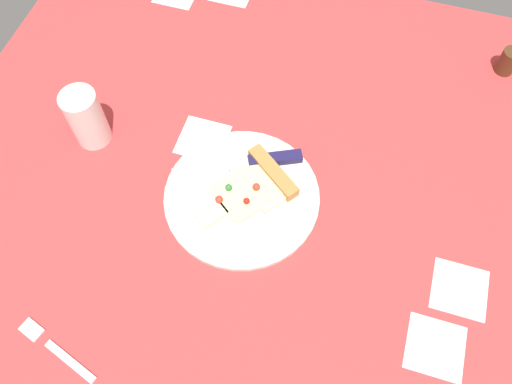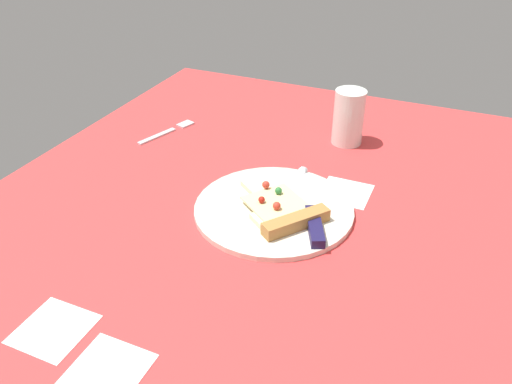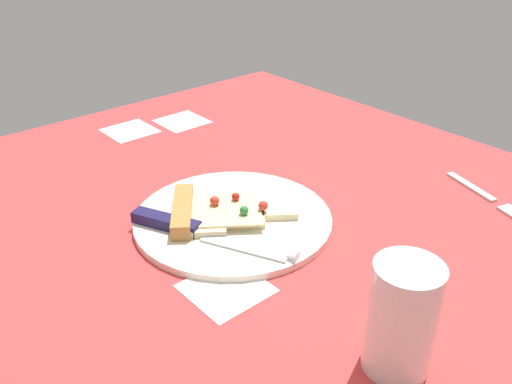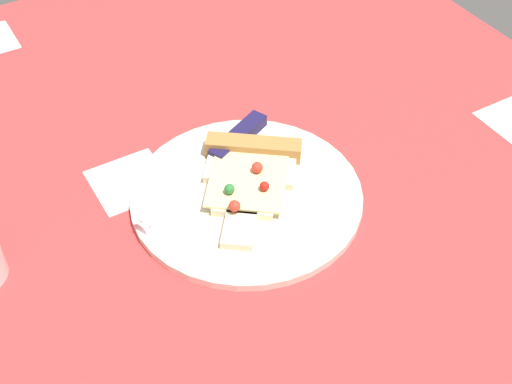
{
  "view_description": "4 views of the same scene",
  "coord_description": "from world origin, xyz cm",
  "views": [
    {
      "loc": [
        18.16,
        -44.6,
        82.99
      ],
      "look_at": [
        5.74,
        -3.54,
        3.05
      ],
      "focal_mm": 36.43,
      "sensor_mm": 36.0,
      "label": 1
    },
    {
      "loc": [
        73.14,
        23.14,
        51.79
      ],
      "look_at": [
        2.4,
        -7.65,
        2.61
      ],
      "focal_mm": 36.32,
      "sensor_mm": 36.0,
      "label": 2
    },
    {
      "loc": [
        -48.41,
        36.59,
        40.94
      ],
      "look_at": [
        2.79,
        -7.85,
        3.59
      ],
      "focal_mm": 38.17,
      "sensor_mm": 36.0,
      "label": 3
    },
    {
      "loc": [
        -25.63,
        -55.56,
        60.11
      ],
      "look_at": [
        2.92,
        -6.62,
        3.66
      ],
      "focal_mm": 48.96,
      "sensor_mm": 36.0,
      "label": 4
    }
  ],
  "objects": [
    {
      "name": "ground_plane",
      "position": [
        0.01,
        0.03,
        -1.5
      ],
      "size": [
        112.66,
        112.66,
        3.0
      ],
      "color": "#D13838",
      "rests_on": "ground"
    },
    {
      "name": "plate",
      "position": [
        3.19,
        -3.89,
        0.5
      ],
      "size": [
        27.92,
        27.92,
        1.0
      ],
      "primitive_type": "cylinder",
      "color": "silver",
      "rests_on": "ground_plane"
    },
    {
      "name": "pizza_slice",
      "position": [
        4.71,
        -1.87,
        1.81
      ],
      "size": [
        16.71,
        18.59,
        2.69
      ],
      "rotation": [
        0.0,
        0.0,
        2.5
      ],
      "color": "beige",
      "rests_on": "plate"
    },
    {
      "name": "knife",
      "position": [
        2.75,
        2.83,
        1.6
      ],
      "size": [
        22.65,
        12.01,
        2.45
      ],
      "rotation": [
        0.0,
        0.0,
        2.01
      ],
      "color": "silver",
      "rests_on": "plate"
    },
    {
      "name": "drinking_glass",
      "position": [
        -27.97,
        0.72,
        5.95
      ],
      "size": [
        6.61,
        6.61,
        11.91
      ],
      "primitive_type": "cylinder",
      "color": "silver",
      "rests_on": "ground_plane"
    },
    {
      "name": "pepper_shaker",
      "position": [
        46.07,
        40.44,
        2.66
      ],
      "size": [
        3.86,
        3.86,
        5.33
      ],
      "primitive_type": "cylinder",
      "color": "#4C2D19",
      "rests_on": "ground_plane"
    },
    {
      "name": "fork",
      "position": [
        -16.9,
        -37.65,
        0.4
      ],
      "size": [
        15.1,
        6.47,
        0.8
      ],
      "rotation": [
        0.0,
        0.0,
        1.25
      ],
      "color": "silver",
      "rests_on": "ground_plane"
    }
  ]
}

